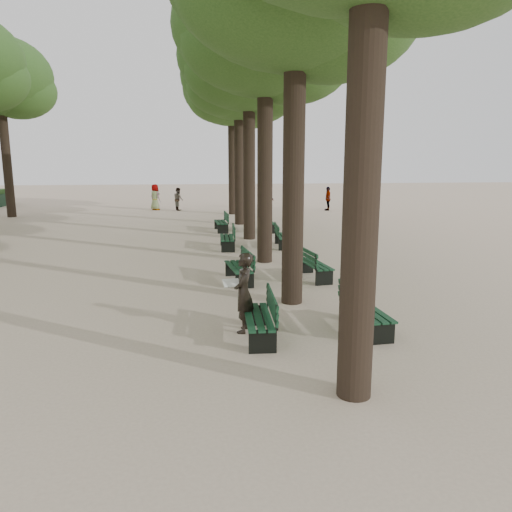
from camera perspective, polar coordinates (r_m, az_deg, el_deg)
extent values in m
plane|color=beige|center=(9.55, -1.46, -10.68)|extent=(120.00, 120.00, 0.00)
cylinder|color=#33261C|center=(7.21, 12.20, 12.49)|extent=(0.52, 0.52, 7.50)
cylinder|color=#33261C|center=(12.05, 4.35, 12.08)|extent=(0.52, 0.52, 7.50)
cylinder|color=#33261C|center=(16.98, 1.03, 11.85)|extent=(0.52, 0.52, 7.50)
ellipsoid|color=#264B1A|center=(17.48, 1.08, 24.91)|extent=(6.00, 6.00, 4.50)
cylinder|color=#33261C|center=(21.95, -0.78, 11.70)|extent=(0.52, 0.52, 7.50)
ellipsoid|color=#264B1A|center=(22.33, -0.81, 21.89)|extent=(6.00, 6.00, 4.50)
cylinder|color=#33261C|center=(26.92, -1.93, 11.60)|extent=(0.52, 0.52, 7.50)
ellipsoid|color=#264B1A|center=(27.24, -1.99, 19.94)|extent=(6.00, 6.00, 4.50)
cylinder|color=#33261C|center=(31.91, -2.72, 11.53)|extent=(0.52, 0.52, 7.50)
ellipsoid|color=#264B1A|center=(32.17, -2.78, 18.58)|extent=(6.00, 6.00, 4.50)
cylinder|color=#33261C|center=(33.73, -26.69, 10.78)|extent=(0.52, 0.52, 8.00)
cube|color=black|center=(10.04, 0.23, -8.18)|extent=(0.59, 1.82, 0.45)
cube|color=black|center=(9.97, 0.23, -6.96)|extent=(0.61, 1.82, 0.04)
cube|color=black|center=(9.91, 1.85, -5.44)|extent=(0.11, 1.80, 0.40)
cube|color=black|center=(14.49, -2.03, -2.11)|extent=(0.73, 1.85, 0.45)
cube|color=black|center=(14.44, -2.04, -1.24)|extent=(0.75, 1.85, 0.04)
cube|color=black|center=(14.44, -0.96, -0.13)|extent=(0.25, 1.79, 0.40)
cube|color=black|center=(19.77, -3.35, 1.48)|extent=(0.57, 1.81, 0.45)
cube|color=black|center=(19.74, -3.36, 2.12)|extent=(0.59, 1.81, 0.04)
cube|color=black|center=(19.71, -2.55, 2.91)|extent=(0.09, 1.80, 0.40)
cube|color=black|center=(24.55, -4.05, 3.37)|extent=(0.62, 1.83, 0.45)
cube|color=black|center=(24.52, -4.05, 3.89)|extent=(0.64, 1.83, 0.04)
cube|color=black|center=(24.52, -3.41, 4.53)|extent=(0.14, 1.80, 0.40)
cube|color=black|center=(10.72, 12.50, -7.19)|extent=(0.66, 1.84, 0.45)
cube|color=black|center=(10.65, 12.55, -6.04)|extent=(0.68, 1.84, 0.04)
cube|color=black|center=(10.47, 11.20, -4.75)|extent=(0.18, 1.80, 0.40)
cube|color=black|center=(14.95, 6.76, -1.76)|extent=(0.75, 1.85, 0.45)
cube|color=black|center=(14.90, 6.78, -0.92)|extent=(0.77, 1.85, 0.04)
cube|color=black|center=(14.75, 5.79, 0.05)|extent=(0.27, 1.79, 0.40)
cube|color=black|center=(20.17, 3.17, 1.67)|extent=(0.63, 1.83, 0.45)
cube|color=black|center=(20.13, 3.17, 2.30)|extent=(0.65, 1.83, 0.04)
cube|color=black|center=(20.06, 2.39, 3.06)|extent=(0.16, 1.80, 0.40)
cube|color=black|center=(24.47, 1.38, 3.37)|extent=(0.56, 1.81, 0.45)
cube|color=black|center=(24.44, 1.39, 3.89)|extent=(0.58, 1.81, 0.04)
cube|color=black|center=(24.38, 0.73, 4.51)|extent=(0.08, 1.80, 0.40)
imported|color=black|center=(10.25, -1.42, -4.22)|extent=(0.52, 0.74, 1.66)
cube|color=white|center=(10.18, -2.83, -3.08)|extent=(0.37, 0.29, 0.12)
imported|color=#262628|center=(35.49, 1.14, 6.84)|extent=(1.16, 0.79, 1.73)
imported|color=#262628|center=(34.55, 8.21, 6.51)|extent=(0.38, 0.96, 1.61)
imported|color=#262628|center=(35.17, -11.46, 6.61)|extent=(0.85, 0.87, 1.77)
imported|color=#262628|center=(34.66, -8.86, 6.45)|extent=(0.54, 0.81, 1.55)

